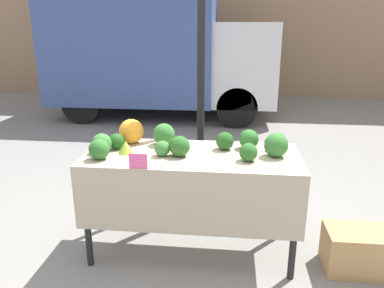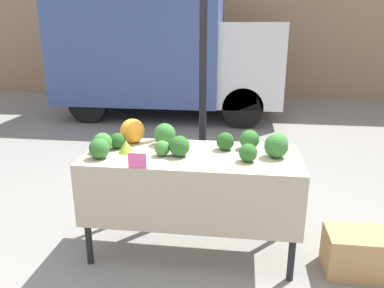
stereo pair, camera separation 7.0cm
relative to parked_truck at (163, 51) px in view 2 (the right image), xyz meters
name	(u,v)px [view 2 (the right image)]	position (x,y,z in m)	size (l,w,h in m)	color
ground_plane	(192,249)	(1.22, -4.73, -1.28)	(40.00, 40.00, 0.00)	gray
tent_pole	(203,92)	(1.22, -4.02, -0.09)	(0.07, 0.07, 2.39)	black
parked_truck	(163,51)	(0.00, 0.00, 0.00)	(4.29, 1.92, 2.40)	#384C84
market_table	(191,172)	(1.22, -4.79, -0.57)	(1.64, 0.71, 0.84)	tan
orange_cauliflower	(133,131)	(0.69, -4.50, -0.34)	(0.20, 0.20, 0.20)	orange
romanesco_head	(126,147)	(0.71, -4.76, -0.40)	(0.12, 0.12, 0.10)	#93B238
broccoli_head_0	(162,148)	(1.00, -4.80, -0.39)	(0.12, 0.12, 0.12)	#387533
broccoli_head_1	(179,146)	(1.13, -4.79, -0.37)	(0.16, 0.16, 0.16)	#285B23
broccoli_head_2	(248,153)	(1.64, -4.84, -0.38)	(0.13, 0.13, 0.13)	#285B23
broccoli_head_3	(102,142)	(0.52, -4.77, -0.37)	(0.15, 0.15, 0.15)	#387533
broccoli_head_4	(249,140)	(1.65, -4.55, -0.37)	(0.16, 0.16, 0.16)	#2D6628
broccoli_head_5	(225,141)	(1.46, -4.59, -0.37)	(0.14, 0.14, 0.14)	#23511E
broccoli_head_6	(165,134)	(0.96, -4.52, -0.36)	(0.18, 0.18, 0.18)	#336B2D
broccoli_head_7	(278,142)	(1.87, -4.56, -0.37)	(0.14, 0.14, 0.14)	#336B2D
broccoli_head_8	(118,141)	(0.61, -4.67, -0.38)	(0.13, 0.13, 0.13)	#23511E
broccoli_head_9	(99,148)	(0.55, -4.91, -0.37)	(0.15, 0.15, 0.15)	#2D6628
broccoli_head_10	(276,146)	(1.84, -4.72, -0.36)	(0.18, 0.18, 0.18)	#336B2D
price_sign	(137,161)	(0.88, -5.07, -0.39)	(0.13, 0.01, 0.11)	#F45B9E
produce_crate	(361,253)	(2.50, -4.86, -1.12)	(0.52, 0.33, 0.33)	tan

